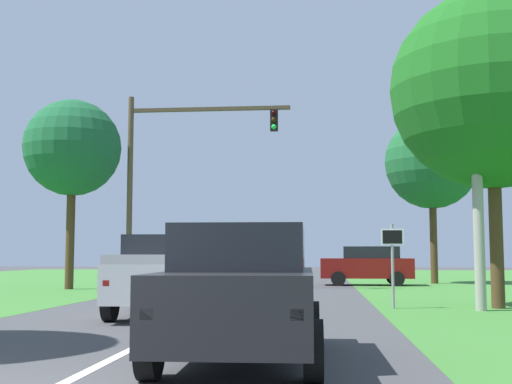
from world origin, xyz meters
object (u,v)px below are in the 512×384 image
object	(u,v)px
extra_tree_1	(72,148)
oak_tree_right	(432,163)
red_suv_near	(244,289)
traffic_light	(169,162)
utility_pole_right	(476,141)
keep_moving_sign	(392,254)
crossing_suv_far	(367,265)
extra_tree_2	(491,90)
pickup_truck_lead	(167,275)

from	to	relation	value
extra_tree_1	oak_tree_right	bearing A→B (deg)	23.46
red_suv_near	traffic_light	bearing A→B (deg)	105.99
traffic_light	utility_pole_right	world-z (taller)	utility_pole_right
keep_moving_sign	crossing_suv_far	xyz separation A→B (m)	(0.26, 13.73, -0.51)
extra_tree_1	extra_tree_2	bearing A→B (deg)	-29.38
utility_pole_right	extra_tree_1	size ratio (longest dim) A/B	1.10
pickup_truck_lead	utility_pole_right	bearing A→B (deg)	15.06
pickup_truck_lead	keep_moving_sign	distance (m)	6.19
red_suv_near	keep_moving_sign	size ratio (longest dim) A/B	2.08
red_suv_near	pickup_truck_lead	world-z (taller)	pickup_truck_lead
keep_moving_sign	oak_tree_right	xyz separation A→B (m)	(3.73, 15.94, 4.63)
traffic_light	keep_moving_sign	bearing A→B (deg)	-48.62
pickup_truck_lead	crossing_suv_far	xyz separation A→B (m)	(5.85, 16.34, -0.02)
pickup_truck_lead	oak_tree_right	world-z (taller)	oak_tree_right
pickup_truck_lead	keep_moving_sign	bearing A→B (deg)	25.00
keep_moving_sign	crossing_suv_far	distance (m)	13.74
traffic_light	extra_tree_2	xyz separation A→B (m)	(11.18, -9.15, 0.63)
utility_pole_right	red_suv_near	bearing A→B (deg)	-120.86
extra_tree_2	traffic_light	bearing A→B (deg)	140.69
traffic_light	extra_tree_1	size ratio (longest dim) A/B	1.03
red_suv_near	crossing_suv_far	bearing A→B (deg)	81.89
keep_moving_sign	traffic_light	bearing A→B (deg)	131.38
crossing_suv_far	extra_tree_1	world-z (taller)	extra_tree_1
red_suv_near	keep_moving_sign	bearing A→B (deg)	71.89
extra_tree_2	red_suv_near	bearing A→B (deg)	-121.49
pickup_truck_lead	oak_tree_right	bearing A→B (deg)	63.32
traffic_light	extra_tree_1	distance (m)	4.16
crossing_suv_far	utility_pole_right	bearing A→B (deg)	-82.36
traffic_light	crossing_suv_far	distance (m)	10.58
red_suv_near	traffic_light	xyz separation A→B (m)	(-5.35, 18.67, 4.41)
utility_pole_right	extra_tree_1	distance (m)	17.46
red_suv_near	utility_pole_right	xyz separation A→B (m)	(5.18, 8.67, 3.46)
crossing_suv_far	extra_tree_2	size ratio (longest dim) A/B	0.49
red_suv_near	utility_pole_right	size ratio (longest dim) A/B	0.53
oak_tree_right	extra_tree_2	world-z (taller)	extra_tree_2
red_suv_near	crossing_suv_far	distance (m)	23.15
keep_moving_sign	crossing_suv_far	size ratio (longest dim) A/B	0.53
red_suv_near	pickup_truck_lead	size ratio (longest dim) A/B	0.91
traffic_light	utility_pole_right	distance (m)	14.55
oak_tree_right	extra_tree_2	bearing A→B (deg)	-93.30
red_suv_near	pickup_truck_lead	xyz separation A→B (m)	(-2.59, 6.58, -0.00)
pickup_truck_lead	utility_pole_right	distance (m)	8.76
pickup_truck_lead	traffic_light	world-z (taller)	traffic_light
oak_tree_right	crossing_suv_far	distance (m)	6.58
red_suv_near	keep_moving_sign	world-z (taller)	keep_moving_sign
oak_tree_right	extra_tree_1	bearing A→B (deg)	-156.54
traffic_light	oak_tree_right	distance (m)	13.71
keep_moving_sign	oak_tree_right	bearing A→B (deg)	76.84
traffic_light	oak_tree_right	size ratio (longest dim) A/B	0.97
red_suv_near	oak_tree_right	xyz separation A→B (m)	(6.73, 25.13, 5.12)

